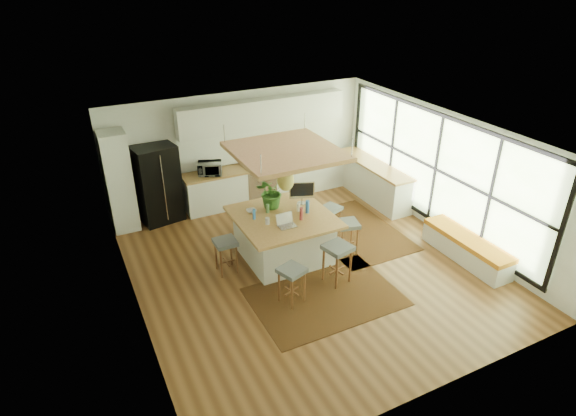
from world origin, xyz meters
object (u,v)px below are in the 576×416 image
fridge (158,183)px  stool_right_front (347,238)px  stool_right_back (331,218)px  laptop (287,221)px  microwave (210,167)px  stool_near_left (292,285)px  stool_near_right (337,265)px  island (283,236)px  monitor (302,192)px  island_plant (271,195)px  stool_left_side (226,256)px

fridge → stool_right_front: (3.07, -3.13, -0.57)m
stool_right_back → laptop: laptop is taller
fridge → laptop: fridge is taller
laptop → microwave: microwave is taller
stool_near_left → stool_near_right: 1.04m
microwave → island: bearing=-56.1°
stool_right_front → monitor: monitor is taller
island_plant → stool_right_back: bearing=-2.8°
stool_near_left → monitor: monitor is taller
stool_near_right → stool_right_back: 1.81m
stool_right_back → microwave: size_ratio=1.18×
stool_near_right → island: bearing=112.4°
stool_left_side → microwave: size_ratio=1.28×
stool_left_side → stool_near_left: bearing=-62.9°
stool_left_side → laptop: 1.36m
stool_near_right → stool_left_side: stool_near_right is taller
fridge → microwave: bearing=-12.4°
stool_right_front → laptop: bearing=178.0°
stool_right_back → island_plant: 1.63m
fridge → laptop: 3.54m
microwave → island_plant: size_ratio=0.79×
island → laptop: (-0.12, -0.42, 0.58)m
island → stool_right_back: size_ratio=2.88×
stool_near_right → laptop: laptop is taller
island_plant → laptop: bearing=-95.3°
stool_left_side → island_plant: island_plant is taller
stool_near_right → laptop: 1.24m
stool_right_front → stool_left_side: stool_right_front is taller
island_plant → island: bearing=-84.4°
stool_right_front → stool_near_left: bearing=-152.0°
stool_right_back → stool_left_side: (-2.57, -0.39, 0.00)m
fridge → island_plant: fridge is taller
laptop → monitor: bearing=46.0°
laptop → island_plant: 0.89m
stool_right_front → fridge: bearing=134.4°
stool_near_right → monitor: size_ratio=1.49×
island_plant → fridge: bearing=129.3°
stool_right_back → laptop: bearing=-151.3°
stool_near_right → microwave: microwave is taller
laptop → island_plant: island_plant is taller
stool_right_front → stool_right_back: stool_right_front is taller
island → island_plant: bearing=95.6°
stool_right_back → laptop: 1.81m
stool_right_front → stool_left_side: size_ratio=1.03×
stool_near_left → stool_left_side: bearing=117.1°
stool_right_front → stool_right_back: bearing=81.1°
fridge → stool_near_right: size_ratio=2.31×
stool_left_side → laptop: (1.10, -0.42, 0.70)m
stool_near_left → stool_right_back: bearing=43.6°
laptop → stool_right_front: bearing=-2.1°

